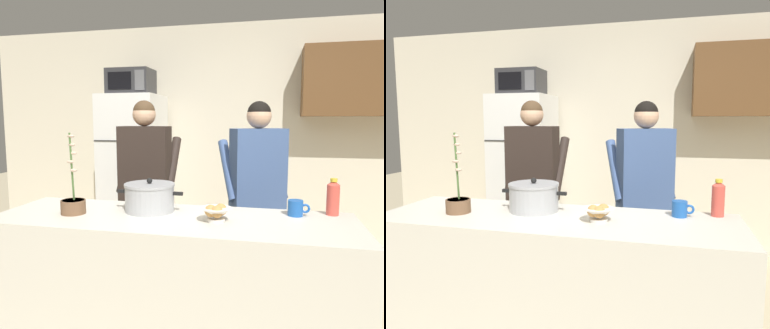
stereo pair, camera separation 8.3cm
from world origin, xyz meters
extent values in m
cube|color=beige|center=(0.00, 2.30, 1.30)|extent=(6.00, 0.12, 2.60)
cube|color=brown|center=(1.60, 2.07, 1.90)|extent=(1.47, 0.34, 0.73)
cube|color=silver|center=(0.00, 0.00, 0.46)|extent=(2.15, 0.68, 0.92)
cube|color=white|center=(-0.98, 1.85, 0.89)|extent=(0.64, 0.64, 1.78)
cube|color=#333333|center=(-0.98, 1.53, 1.28)|extent=(0.63, 0.01, 0.01)
cylinder|color=#B2B2B7|center=(-0.81, 1.50, 0.80)|extent=(0.02, 0.02, 0.80)
cube|color=#2D2D30|center=(-0.98, 1.83, 1.92)|extent=(0.48, 0.36, 0.28)
cube|color=black|center=(-1.04, 1.65, 1.92)|extent=(0.26, 0.01, 0.18)
cube|color=#59595B|center=(-0.81, 1.65, 1.92)|extent=(0.11, 0.01, 0.21)
cylinder|color=black|center=(-0.41, 0.86, 0.40)|extent=(0.11, 0.11, 0.81)
cylinder|color=black|center=(-0.55, 0.86, 0.40)|extent=(0.11, 0.11, 0.81)
cube|color=#2D231E|center=(-0.48, 0.86, 1.12)|extent=(0.42, 0.20, 0.64)
sphere|color=#D8A884|center=(-0.48, 0.86, 1.54)|extent=(0.19, 0.19, 0.19)
sphere|color=#4C3823|center=(-0.48, 0.86, 1.57)|extent=(0.18, 0.18, 0.18)
cylinder|color=#2D231E|center=(-0.27, 0.98, 1.10)|extent=(0.08, 0.38, 0.49)
cylinder|color=#2D231E|center=(-0.69, 0.98, 1.10)|extent=(0.08, 0.38, 0.49)
cylinder|color=#33384C|center=(0.53, 0.89, 0.40)|extent=(0.11, 0.11, 0.80)
cylinder|color=#33384C|center=(0.40, 0.82, 0.40)|extent=(0.11, 0.11, 0.80)
cube|color=#3F598C|center=(0.47, 0.85, 1.11)|extent=(0.46, 0.36, 0.63)
sphere|color=#D8A884|center=(0.47, 0.85, 1.53)|extent=(0.19, 0.19, 0.19)
sphere|color=black|center=(0.47, 0.85, 1.55)|extent=(0.18, 0.18, 0.18)
cylinder|color=#3F598C|center=(0.60, 1.05, 1.09)|extent=(0.23, 0.37, 0.49)
cylinder|color=#3F598C|center=(0.23, 0.88, 1.09)|extent=(0.23, 0.37, 0.49)
cylinder|color=#ADAFB5|center=(-0.17, 0.11, 1.00)|extent=(0.31, 0.31, 0.16)
cylinder|color=#ADAFB5|center=(-0.17, 0.11, 1.09)|extent=(0.32, 0.32, 0.02)
sphere|color=black|center=(-0.17, 0.11, 1.11)|extent=(0.04, 0.04, 0.04)
cube|color=black|center=(-0.36, 0.11, 1.04)|extent=(0.06, 0.02, 0.02)
cube|color=black|center=(0.01, 0.11, 1.04)|extent=(0.06, 0.02, 0.02)
cylinder|color=#1E59B2|center=(0.72, 0.19, 0.97)|extent=(0.09, 0.09, 0.10)
torus|color=#1E59B2|center=(0.77, 0.19, 0.97)|extent=(0.06, 0.01, 0.06)
cylinder|color=white|center=(0.27, -0.04, 0.93)|extent=(0.10, 0.10, 0.02)
cone|color=white|center=(0.27, -0.04, 0.97)|extent=(0.19, 0.19, 0.06)
sphere|color=tan|center=(0.24, -0.06, 0.98)|extent=(0.07, 0.07, 0.07)
sphere|color=tan|center=(0.30, -0.01, 0.98)|extent=(0.07, 0.07, 0.07)
sphere|color=tan|center=(0.28, -0.07, 0.98)|extent=(0.07, 0.07, 0.07)
cylinder|color=#D84C3F|center=(0.94, 0.26, 1.01)|extent=(0.07, 0.07, 0.18)
cone|color=#D84C3F|center=(0.94, 0.26, 1.12)|extent=(0.07, 0.07, 0.03)
cylinder|color=gold|center=(0.94, 0.26, 1.13)|extent=(0.04, 0.04, 0.02)
cylinder|color=brown|center=(-0.61, -0.05, 0.96)|extent=(0.15, 0.15, 0.09)
cylinder|color=#38281E|center=(-0.61, -0.05, 1.00)|extent=(0.14, 0.14, 0.01)
cylinder|color=#4C7238|center=(-0.61, -0.05, 1.21)|extent=(0.01, 0.03, 0.41)
ellipsoid|color=beige|center=(-0.60, -0.06, 1.19)|extent=(0.04, 0.03, 0.02)
ellipsoid|color=beige|center=(-0.62, -0.06, 1.24)|extent=(0.04, 0.03, 0.02)
ellipsoid|color=beige|center=(-0.60, -0.05, 1.29)|extent=(0.04, 0.03, 0.02)
ellipsoid|color=beige|center=(-0.61, -0.05, 1.35)|extent=(0.04, 0.03, 0.02)
ellipsoid|color=beige|center=(-0.61, -0.06, 1.40)|extent=(0.04, 0.03, 0.02)
camera|label=1|loc=(0.58, -2.01, 1.49)|focal=33.76mm
camera|label=2|loc=(0.66, -1.99, 1.49)|focal=33.76mm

